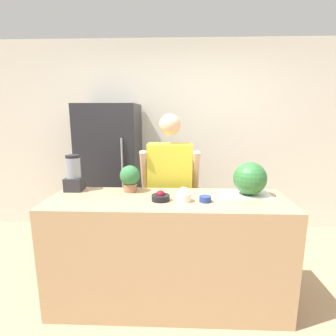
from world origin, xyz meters
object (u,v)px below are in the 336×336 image
at_px(bowl_small_blue, 205,199).
at_px(blender, 74,174).
at_px(potted_plant, 130,177).
at_px(person, 170,193).
at_px(watermelon, 250,178).
at_px(bowl_cherries, 161,197).
at_px(refrigerator, 111,172).
at_px(bowl_cream, 184,195).

xyz_separation_m(bowl_small_blue, blender, (-1.15, 0.27, 0.13)).
bearing_deg(potted_plant, blender, 178.51).
height_order(person, watermelon, person).
xyz_separation_m(person, blender, (-0.85, -0.34, 0.27)).
bearing_deg(bowl_small_blue, bowl_cherries, 176.95).
distance_m(refrigerator, bowl_cream, 1.63).
xyz_separation_m(bowl_small_blue, potted_plant, (-0.64, 0.26, 0.11)).
height_order(blender, potted_plant, blender).
bearing_deg(bowl_cherries, bowl_small_blue, -3.05).
distance_m(bowl_cream, blender, 1.02).
relative_size(blender, potted_plant, 1.37).
height_order(refrigerator, bowl_cherries, refrigerator).
relative_size(refrigerator, watermelon, 6.35).
relative_size(bowl_cream, blender, 0.36).
bearing_deg(potted_plant, watermelon, -5.00).
relative_size(person, bowl_cherries, 11.13).
xyz_separation_m(bowl_cream, bowl_small_blue, (0.17, -0.01, -0.03)).
xyz_separation_m(refrigerator, bowl_cherries, (0.74, -1.33, 0.10)).
bearing_deg(bowl_cream, watermelon, 16.30).
bearing_deg(refrigerator, bowl_cherries, -60.86).
height_order(refrigerator, bowl_small_blue, refrigerator).
bearing_deg(refrigerator, blender, -93.12).
xyz_separation_m(watermelon, potted_plant, (-1.03, 0.09, -0.02)).
height_order(refrigerator, person, refrigerator).
height_order(person, potted_plant, person).
relative_size(watermelon, potted_plant, 1.16).
xyz_separation_m(person, bowl_cherries, (-0.06, -0.59, 0.15)).
distance_m(watermelon, potted_plant, 1.03).
relative_size(refrigerator, bowl_cherries, 11.94).
bearing_deg(blender, watermelon, -3.84).
bearing_deg(blender, bowl_cherries, -17.61).
distance_m(person, bowl_cherries, 0.61).
bearing_deg(person, potted_plant, -134.48).
distance_m(person, blender, 0.96).
bearing_deg(person, bowl_small_blue, -64.10).
distance_m(bowl_cream, bowl_small_blue, 0.17).
distance_m(watermelon, bowl_small_blue, 0.44).
height_order(bowl_cherries, bowl_small_blue, bowl_cherries).
distance_m(bowl_cream, potted_plant, 0.54).
distance_m(watermelon, bowl_cherries, 0.76).
bearing_deg(bowl_small_blue, blender, 166.71).
relative_size(bowl_cream, potted_plant, 0.49).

